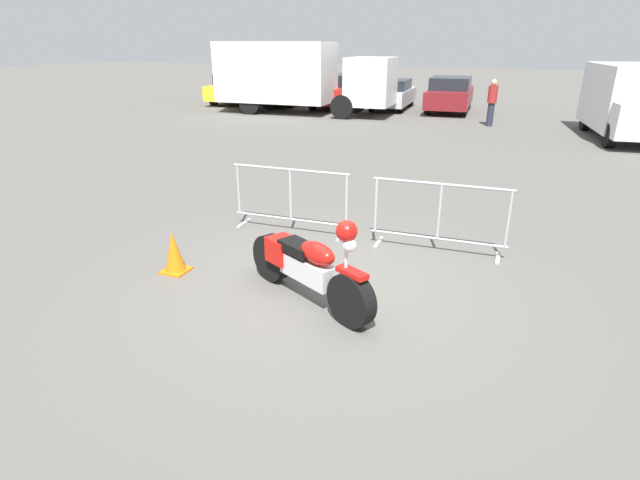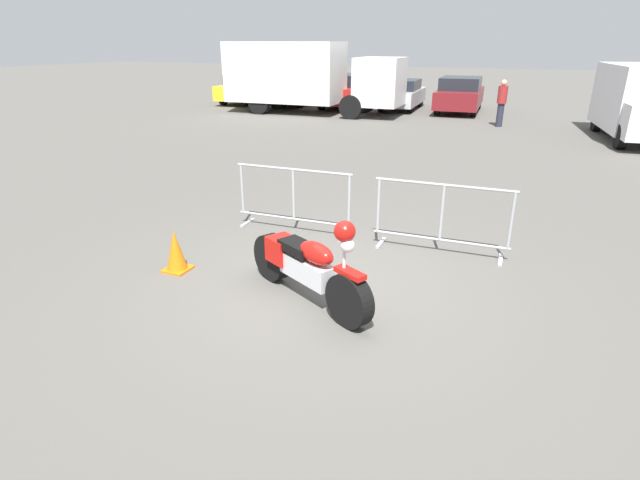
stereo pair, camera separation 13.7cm
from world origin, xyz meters
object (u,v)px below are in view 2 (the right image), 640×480
Objects in this scene: parked_car_silver at (402,94)px; pedestrian at (502,101)px; crowd_barrier_far at (441,218)px; parked_car_tan at (297,91)px; parked_car_maroon at (460,94)px; motorcycle at (307,266)px; parked_car_yellow at (248,88)px; box_truck at (304,75)px; parked_car_red at (347,91)px; crowd_barrier_near at (294,199)px; traffic_cone at (176,251)px.

pedestrian reaches higher than parked_car_silver.
parked_car_silver is (-4.82, 16.67, 0.13)m from crowd_barrier_far.
parked_car_maroon is (7.95, 0.29, 0.09)m from parked_car_tan.
motorcycle is 21.63m from parked_car_yellow.
box_truck is 1.93× the size of parked_car_silver.
motorcycle is at bearing -150.38° from parked_car_yellow.
parked_car_yellow is at bearing 90.24° from parked_car_red.
box_truck is 5.12m from parked_car_yellow.
parked_car_yellow is at bearing 91.22° from parked_car_silver.
parked_car_silver is 2.38× the size of pedestrian.
parked_car_maroon is (5.30, 0.27, -0.01)m from parked_car_red.
pedestrian is (2.29, 12.97, 0.37)m from crowd_barrier_near.
parked_car_tan is (-8.91, 18.53, 0.22)m from motorcycle.
parked_car_red is 5.31m from parked_car_maroon.
box_truck is at bearing -151.57° from parked_car_tan.
crowd_barrier_near is at bearing 68.55° from traffic_cone.
parked_car_yellow reaches higher than crowd_barrier_far.
crowd_barrier_near is at bearing 147.60° from motorcycle.
parked_car_red reaches higher than crowd_barrier_far.
parked_car_red reaches higher than parked_car_maroon.
parked_car_maroon is at bearing -92.72° from parked_car_silver.
pedestrian is (8.29, -0.60, -0.72)m from box_truck.
traffic_cone is at bearing -169.80° from parked_car_red.
parked_car_maroon is at bearing 24.63° from box_truck.
box_truck is 16.54m from traffic_cone.
traffic_cone is (-1.08, -18.74, -0.48)m from parked_car_maroon.
crowd_barrier_far is 0.47× the size of parked_car_yellow.
parked_car_red is at bearing -178.58° from pedestrian.
parked_car_tan is at bearing 121.72° from crowd_barrier_far.
parked_car_tan is at bearing 143.81° from motorcycle.
parked_car_maroon reaches higher than parked_car_tan.
parked_car_tan is 5.31m from parked_car_silver.
parked_car_yellow is (-10.34, 16.13, 0.18)m from crowd_barrier_near.
parked_car_tan reaches higher than crowd_barrier_far.
parked_car_silver is 2.65m from parked_car_maroon.
parked_car_yellow is 2.66m from parked_car_tan.
traffic_cone is at bearing 174.03° from parked_car_maroon.
parked_car_silver is 5.97m from pedestrian.
motorcycle is 2.47m from crowd_barrier_near.
pedestrian reaches higher than crowd_barrier_far.
parked_car_tan is 10.55m from pedestrian.
parked_car_yellow is at bearing -167.56° from pedestrian.
pedestrian is (2.03, -3.69, 0.15)m from parked_car_maroon.
parked_car_yellow is at bearing 122.67° from crowd_barrier_near.
crowd_barrier_near is 17.16m from parked_car_red.
parked_car_yellow is 5.31m from parked_car_red.
box_truck reaches higher than crowd_barrier_far.
parked_car_maroon is (0.26, 16.67, 0.22)m from crowd_barrier_near.
parked_car_tan is at bearing 119.47° from box_truck.
parked_car_maroon is at bearing -89.78° from parked_car_red.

